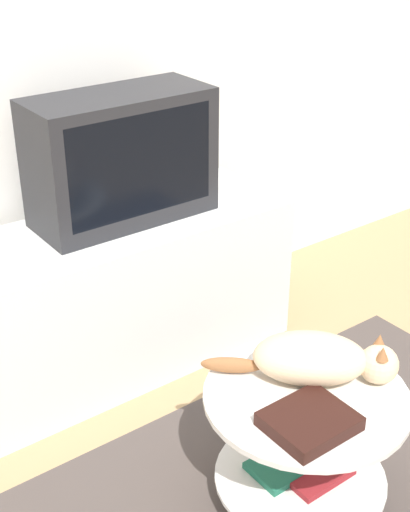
% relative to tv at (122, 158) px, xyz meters
% --- Properties ---
extents(ground_plane, '(12.00, 12.00, 0.00)m').
position_rel_tv_xyz_m(ground_plane, '(0.06, -1.02, -0.82)').
color(ground_plane, tan).
extents(wall_back, '(8.00, 0.05, 2.60)m').
position_rel_tv_xyz_m(wall_back, '(0.06, 0.28, 0.48)').
color(wall_back, silver).
rests_on(wall_back, ground_plane).
extents(rug, '(1.81, 1.19, 0.02)m').
position_rel_tv_xyz_m(rug, '(0.06, -1.02, -0.81)').
color(rug, '#4C423D').
rests_on(rug, ground_plane).
extents(tv_stand, '(1.36, 0.46, 0.59)m').
position_rel_tv_xyz_m(tv_stand, '(-0.08, -0.03, -0.52)').
color(tv_stand, silver).
rests_on(tv_stand, ground_plane).
extents(tv, '(0.64, 0.28, 0.45)m').
position_rel_tv_xyz_m(tv, '(0.00, 0.00, 0.00)').
color(tv, '#232326').
rests_on(tv, tv_stand).
extents(coffee_table, '(0.57, 0.57, 0.40)m').
position_rel_tv_xyz_m(coffee_table, '(-0.02, -0.99, -0.55)').
color(coffee_table, '#B2B2B7').
rests_on(coffee_table, rug).
extents(dvd_box, '(0.22, 0.19, 0.04)m').
position_rel_tv_xyz_m(dvd_box, '(-0.11, -1.09, -0.37)').
color(dvd_box, black).
rests_on(dvd_box, coffee_table).
extents(cat, '(0.44, 0.40, 0.14)m').
position_rel_tv_xyz_m(cat, '(0.05, -0.95, -0.33)').
color(cat, beige).
rests_on(cat, coffee_table).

